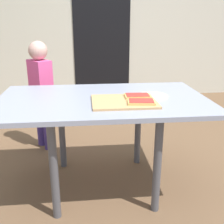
# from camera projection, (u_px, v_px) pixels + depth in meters

# --- Properties ---
(ground_plane) EXTENTS (16.00, 16.00, 0.00)m
(ground_plane) POSITION_uv_depth(u_px,v_px,m) (103.00, 185.00, 2.14)
(ground_plane) COLOR brown
(house_wall_back) EXTENTS (8.00, 0.20, 2.84)m
(house_wall_back) POSITION_uv_depth(u_px,v_px,m) (90.00, 7.00, 4.25)
(house_wall_back) COLOR beige
(house_wall_back) RESTS_ON ground
(house_door) EXTENTS (0.90, 0.02, 2.00)m
(house_door) POSITION_uv_depth(u_px,v_px,m) (102.00, 35.00, 4.31)
(house_door) COLOR black
(house_door) RESTS_ON ground
(dining_table) EXTENTS (1.48, 0.88, 0.71)m
(dining_table) POSITION_uv_depth(u_px,v_px,m) (103.00, 108.00, 1.93)
(dining_table) COLOR #8D92A2
(dining_table) RESTS_ON ground
(cutting_board) EXTENTS (0.43, 0.34, 0.01)m
(cutting_board) POSITION_uv_depth(u_px,v_px,m) (124.00, 101.00, 1.80)
(cutting_board) COLOR tan
(cutting_board) RESTS_ON dining_table
(pizza_slice_far_right) EXTENTS (0.18, 0.12, 0.02)m
(pizza_slice_far_right) POSITION_uv_depth(u_px,v_px,m) (137.00, 96.00, 1.88)
(pizza_slice_far_right) COLOR tan
(pizza_slice_far_right) RESTS_ON cutting_board
(pizza_slice_near_right) EXTENTS (0.19, 0.14, 0.02)m
(pizza_slice_near_right) POSITION_uv_depth(u_px,v_px,m) (141.00, 102.00, 1.74)
(pizza_slice_near_right) COLOR tan
(pizza_slice_near_right) RESTS_ON cutting_board
(plate_white_right) EXTENTS (0.22, 0.22, 0.01)m
(plate_white_right) POSITION_uv_depth(u_px,v_px,m) (152.00, 96.00, 1.94)
(plate_white_right) COLOR white
(plate_white_right) RESTS_ON dining_table
(child_left) EXTENTS (0.25, 0.28, 1.05)m
(child_left) POSITION_uv_depth(u_px,v_px,m) (41.00, 89.00, 2.59)
(child_left) COLOR #3D2B6A
(child_left) RESTS_ON ground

